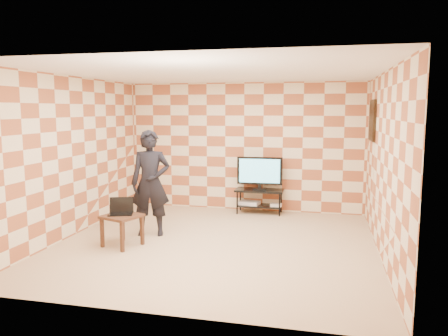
% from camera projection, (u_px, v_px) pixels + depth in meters
% --- Properties ---
extents(floor, '(5.00, 5.00, 0.00)m').
position_uv_depth(floor, '(216.00, 244.00, 7.01)').
color(floor, tan).
rests_on(floor, ground).
extents(wall_back, '(5.00, 0.02, 2.70)m').
position_uv_depth(wall_back, '(244.00, 147.00, 9.24)').
color(wall_back, beige).
rests_on(wall_back, ground).
extents(wall_front, '(5.00, 0.02, 2.70)m').
position_uv_depth(wall_front, '(156.00, 188.00, 4.41)').
color(wall_front, beige).
rests_on(wall_front, ground).
extents(wall_left, '(0.02, 5.00, 2.70)m').
position_uv_depth(wall_left, '(72.00, 157.00, 7.38)').
color(wall_left, beige).
rests_on(wall_left, ground).
extents(wall_right, '(0.02, 5.00, 2.70)m').
position_uv_depth(wall_right, '(384.00, 165.00, 6.27)').
color(wall_right, beige).
rests_on(wall_right, ground).
extents(ceiling, '(5.00, 5.00, 0.02)m').
position_uv_depth(ceiling, '(215.00, 72.00, 6.64)').
color(ceiling, white).
rests_on(ceiling, wall_back).
extents(wall_art, '(0.04, 0.72, 0.72)m').
position_uv_depth(wall_art, '(372.00, 120.00, 7.70)').
color(wall_art, black).
rests_on(wall_art, wall_right).
extents(tv_stand, '(0.99, 0.44, 0.50)m').
position_uv_depth(tv_stand, '(259.00, 196.00, 9.02)').
color(tv_stand, black).
rests_on(tv_stand, floor).
extents(tv, '(0.93, 0.19, 0.68)m').
position_uv_depth(tv, '(260.00, 172.00, 8.95)').
color(tv, black).
rests_on(tv, tv_stand).
extents(dvd_player, '(0.44, 0.35, 0.07)m').
position_uv_depth(dvd_player, '(249.00, 203.00, 9.10)').
color(dvd_player, silver).
rests_on(dvd_player, tv_stand).
extents(game_console, '(0.23, 0.17, 0.05)m').
position_uv_depth(game_console, '(276.00, 205.00, 8.93)').
color(game_console, silver).
rests_on(game_console, tv_stand).
extents(side_table, '(0.67, 0.67, 0.50)m').
position_uv_depth(side_table, '(122.00, 220.00, 6.84)').
color(side_table, '#381F10').
rests_on(side_table, floor).
extents(laptop, '(0.45, 0.40, 0.25)m').
position_uv_depth(laptop, '(121.00, 210.00, 6.91)').
color(laptop, black).
rests_on(laptop, side_table).
extents(person, '(0.75, 0.59, 1.80)m').
position_uv_depth(person, '(151.00, 183.00, 7.40)').
color(person, black).
rests_on(person, floor).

